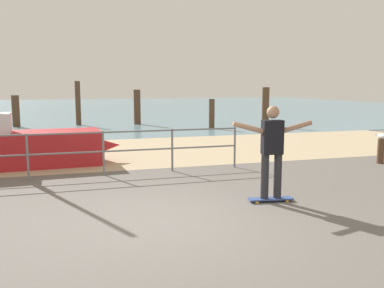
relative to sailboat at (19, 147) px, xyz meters
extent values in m
cube|color=#605B56|center=(2.60, -6.32, -0.52)|extent=(24.00, 10.00, 0.04)
cube|color=tan|center=(2.60, 1.68, -0.52)|extent=(24.00, 6.00, 0.04)
cube|color=slate|center=(2.60, 29.68, -0.52)|extent=(72.00, 50.00, 0.04)
cylinder|color=slate|center=(0.34, -1.72, 0.01)|extent=(0.05, 0.05, 1.05)
cylinder|color=slate|center=(1.97, -1.72, 0.01)|extent=(0.05, 0.05, 1.05)
cylinder|color=slate|center=(3.60, -1.72, 0.01)|extent=(0.05, 0.05, 1.05)
cylinder|color=slate|center=(5.24, -1.72, 0.01)|extent=(0.05, 0.05, 1.05)
cylinder|color=slate|center=(0.34, -1.72, 0.50)|extent=(9.81, 0.04, 0.04)
cylinder|color=slate|center=(0.34, -1.72, 0.06)|extent=(9.81, 0.04, 0.04)
cube|color=#B21E23|center=(-0.16, -0.01, -0.07)|extent=(4.48, 1.66, 0.90)
cone|color=#B21E23|center=(2.04, 0.12, -0.07)|extent=(1.14, 0.83, 0.77)
cube|color=#334C8C|center=(4.63, -4.83, -0.45)|extent=(0.82, 0.31, 0.02)
cylinder|color=orange|center=(4.34, -4.87, -0.49)|extent=(0.06, 0.04, 0.06)
cylinder|color=orange|center=(4.36, -4.71, -0.49)|extent=(0.06, 0.04, 0.06)
cylinder|color=orange|center=(4.89, -4.95, -0.49)|extent=(0.06, 0.04, 0.06)
cylinder|color=orange|center=(4.92, -4.79, -0.49)|extent=(0.06, 0.04, 0.06)
cylinder|color=#26262B|center=(4.51, -4.82, -0.03)|extent=(0.14, 0.14, 0.80)
cylinder|color=#26262B|center=(4.75, -4.85, -0.03)|extent=(0.14, 0.14, 0.80)
cube|color=black|center=(4.63, -4.83, 0.67)|extent=(0.38, 0.25, 0.60)
sphere|color=#9E755B|center=(4.63, -4.83, 1.11)|extent=(0.22, 0.22, 0.22)
cylinder|color=#9E755B|center=(4.19, -4.77, 0.85)|extent=(0.56, 0.17, 0.23)
cylinder|color=#9E755B|center=(5.07, -4.90, 0.85)|extent=(0.56, 0.17, 0.23)
cylinder|color=#513826|center=(9.17, -2.37, -0.18)|extent=(0.18, 0.18, 0.68)
ellipsoid|color=white|center=(9.17, -2.37, 0.23)|extent=(0.17, 0.33, 0.14)
cube|color=slate|center=(9.19, -2.21, 0.24)|extent=(0.09, 0.13, 0.02)
cylinder|color=#513826|center=(-1.22, 11.29, 0.28)|extent=(0.37, 0.37, 1.60)
cylinder|color=#513826|center=(1.83, 11.33, 0.64)|extent=(0.27, 0.27, 2.32)
cylinder|color=#513826|center=(4.88, 10.86, 0.42)|extent=(0.36, 0.36, 1.87)
cylinder|color=#513826|center=(7.92, 7.49, 0.21)|extent=(0.27, 0.27, 1.45)
cylinder|color=#513826|center=(10.97, 7.86, 0.48)|extent=(0.36, 0.36, 2.00)
camera|label=1|loc=(1.16, -11.32, 1.56)|focal=38.77mm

